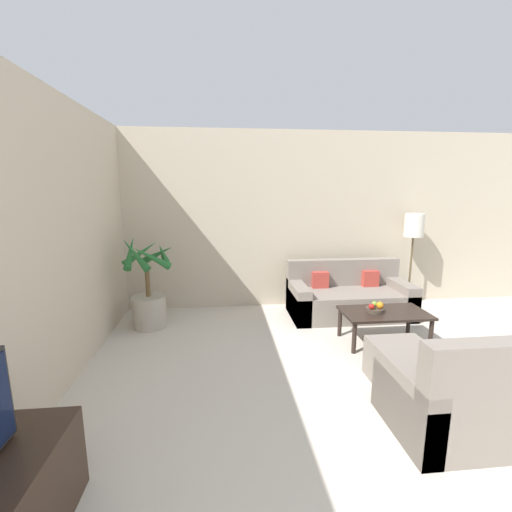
{
  "coord_description": "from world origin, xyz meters",
  "views": [
    {
      "loc": [
        -1.63,
        0.79,
        1.82
      ],
      "look_at": [
        -1.2,
        5.0,
        1.0
      ],
      "focal_mm": 24.0,
      "sensor_mm": 36.0,
      "label": 1
    }
  ],
  "objects_px": {
    "potted_palm": "(149,296)",
    "fruit_bowl": "(375,310)",
    "armchair": "(455,399)",
    "floor_lamp": "(414,230)",
    "apple_red": "(372,306)",
    "coffee_table": "(384,316)",
    "apple_green": "(375,304)",
    "orange_fruit": "(380,305)",
    "sofa_loveseat": "(348,298)",
    "ottoman": "(399,363)"
  },
  "relations": [
    {
      "from": "potted_palm",
      "to": "armchair",
      "type": "relative_size",
      "value": 1.39
    },
    {
      "from": "fruit_bowl",
      "to": "armchair",
      "type": "distance_m",
      "value": 1.58
    },
    {
      "from": "fruit_bowl",
      "to": "sofa_loveseat",
      "type": "bearing_deg",
      "value": 87.49
    },
    {
      "from": "fruit_bowl",
      "to": "apple_red",
      "type": "bearing_deg",
      "value": -150.85
    },
    {
      "from": "potted_palm",
      "to": "coffee_table",
      "type": "relative_size",
      "value": 1.24
    },
    {
      "from": "armchair",
      "to": "orange_fruit",
      "type": "bearing_deg",
      "value": 84.85
    },
    {
      "from": "apple_red",
      "to": "coffee_table",
      "type": "bearing_deg",
      "value": 8.6
    },
    {
      "from": "orange_fruit",
      "to": "armchair",
      "type": "xyz_separation_m",
      "value": [
        -0.14,
        -1.55,
        -0.19
      ]
    },
    {
      "from": "coffee_table",
      "to": "fruit_bowl",
      "type": "xyz_separation_m",
      "value": [
        -0.12,
        0.0,
        0.07
      ]
    },
    {
      "from": "fruit_bowl",
      "to": "potted_palm",
      "type": "bearing_deg",
      "value": 164.15
    },
    {
      "from": "potted_palm",
      "to": "apple_green",
      "type": "distance_m",
      "value": 2.9
    },
    {
      "from": "coffee_table",
      "to": "floor_lamp",
      "type": "bearing_deg",
      "value": 50.71
    },
    {
      "from": "coffee_table",
      "to": "ottoman",
      "type": "bearing_deg",
      "value": -106.67
    },
    {
      "from": "potted_palm",
      "to": "fruit_bowl",
      "type": "bearing_deg",
      "value": -15.85
    },
    {
      "from": "potted_palm",
      "to": "fruit_bowl",
      "type": "distance_m",
      "value": 2.89
    },
    {
      "from": "fruit_bowl",
      "to": "ottoman",
      "type": "distance_m",
      "value": 0.89
    },
    {
      "from": "sofa_loveseat",
      "to": "apple_red",
      "type": "xyz_separation_m",
      "value": [
        -0.1,
        -0.98,
        0.21
      ]
    },
    {
      "from": "sofa_loveseat",
      "to": "armchair",
      "type": "distance_m",
      "value": 2.52
    },
    {
      "from": "potted_palm",
      "to": "orange_fruit",
      "type": "distance_m",
      "value": 2.95
    },
    {
      "from": "floor_lamp",
      "to": "apple_red",
      "type": "relative_size",
      "value": 21.58
    },
    {
      "from": "potted_palm",
      "to": "floor_lamp",
      "type": "bearing_deg",
      "value": 6.62
    },
    {
      "from": "orange_fruit",
      "to": "coffee_table",
      "type": "bearing_deg",
      "value": 11.33
    },
    {
      "from": "orange_fruit",
      "to": "ottoman",
      "type": "distance_m",
      "value": 0.9
    },
    {
      "from": "potted_palm",
      "to": "fruit_bowl",
      "type": "relative_size",
      "value": 5.84
    },
    {
      "from": "apple_green",
      "to": "floor_lamp",
      "type": "bearing_deg",
      "value": 46.6
    },
    {
      "from": "apple_red",
      "to": "orange_fruit",
      "type": "xyz_separation_m",
      "value": [
        0.11,
        0.01,
        0.01
      ]
    },
    {
      "from": "floor_lamp",
      "to": "apple_green",
      "type": "relative_size",
      "value": 22.25
    },
    {
      "from": "sofa_loveseat",
      "to": "apple_red",
      "type": "height_order",
      "value": "sofa_loveseat"
    },
    {
      "from": "orange_fruit",
      "to": "armchair",
      "type": "bearing_deg",
      "value": -95.15
    },
    {
      "from": "floor_lamp",
      "to": "fruit_bowl",
      "type": "bearing_deg",
      "value": -132.59
    },
    {
      "from": "potted_palm",
      "to": "fruit_bowl",
      "type": "xyz_separation_m",
      "value": [
        2.78,
        -0.79,
        -0.02
      ]
    },
    {
      "from": "potted_palm",
      "to": "coffee_table",
      "type": "distance_m",
      "value": 3.01
    },
    {
      "from": "apple_green",
      "to": "orange_fruit",
      "type": "bearing_deg",
      "value": -66.48
    },
    {
      "from": "sofa_loveseat",
      "to": "armchair",
      "type": "xyz_separation_m",
      "value": [
        -0.13,
        -2.52,
        0.02
      ]
    },
    {
      "from": "sofa_loveseat",
      "to": "armchair",
      "type": "relative_size",
      "value": 1.92
    },
    {
      "from": "fruit_bowl",
      "to": "coffee_table",
      "type": "bearing_deg",
      "value": -2.27
    },
    {
      "from": "apple_red",
      "to": "ottoman",
      "type": "distance_m",
      "value": 0.87
    },
    {
      "from": "potted_palm",
      "to": "fruit_bowl",
      "type": "height_order",
      "value": "potted_palm"
    },
    {
      "from": "coffee_table",
      "to": "orange_fruit",
      "type": "bearing_deg",
      "value": -168.67
    },
    {
      "from": "potted_palm",
      "to": "ottoman",
      "type": "relative_size",
      "value": 2.33
    },
    {
      "from": "floor_lamp",
      "to": "coffee_table",
      "type": "bearing_deg",
      "value": -129.29
    },
    {
      "from": "potted_palm",
      "to": "coffee_table",
      "type": "height_order",
      "value": "potted_palm"
    },
    {
      "from": "coffee_table",
      "to": "apple_green",
      "type": "relative_size",
      "value": 15.25
    },
    {
      "from": "floor_lamp",
      "to": "fruit_bowl",
      "type": "distance_m",
      "value": 1.87
    },
    {
      "from": "coffee_table",
      "to": "apple_green",
      "type": "distance_m",
      "value": 0.18
    },
    {
      "from": "apple_red",
      "to": "fruit_bowl",
      "type": "bearing_deg",
      "value": 29.15
    },
    {
      "from": "fruit_bowl",
      "to": "apple_green",
      "type": "xyz_separation_m",
      "value": [
        0.02,
        0.06,
        0.06
      ]
    },
    {
      "from": "sofa_loveseat",
      "to": "armchair",
      "type": "height_order",
      "value": "armchair"
    },
    {
      "from": "fruit_bowl",
      "to": "armchair",
      "type": "bearing_deg",
      "value": -93.21
    },
    {
      "from": "apple_green",
      "to": "ottoman",
      "type": "distance_m",
      "value": 0.96
    }
  ]
}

